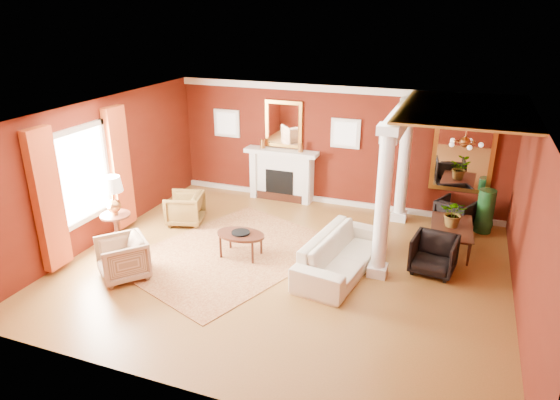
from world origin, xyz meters
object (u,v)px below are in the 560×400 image
at_px(coffee_table, 241,236).
at_px(armchair_stripe, 122,256).
at_px(dining_table, 453,231).
at_px(sofa, 342,248).
at_px(armchair_leopard, 185,207).
at_px(side_table, 113,200).

bearing_deg(coffee_table, armchair_stripe, -137.86).
bearing_deg(dining_table, coffee_table, 111.78).
height_order(sofa, dining_table, sofa).
height_order(armchair_leopard, armchair_stripe, armchair_stripe).
bearing_deg(armchair_stripe, armchair_leopard, 135.08).
xyz_separation_m(sofa, coffee_table, (-1.98, -0.13, -0.03)).
distance_m(sofa, armchair_leopard, 3.93).
bearing_deg(side_table, sofa, 7.46).
xyz_separation_m(armchair_leopard, coffee_table, (1.85, -1.01, 0.05)).
xyz_separation_m(armchair_stripe, dining_table, (5.49, 3.27, -0.02)).
bearing_deg(armchair_stripe, dining_table, 71.20).
distance_m(armchair_leopard, dining_table, 5.75).
height_order(armchair_stripe, dining_table, armchair_stripe).
bearing_deg(side_table, armchair_stripe, -48.43).
relative_size(side_table, dining_table, 1.05).
xyz_separation_m(sofa, armchair_stripe, (-3.63, -1.62, -0.05)).
distance_m(sofa, armchair_stripe, 3.97).
relative_size(sofa, dining_table, 1.69).
height_order(sofa, side_table, side_table).
distance_m(armchair_stripe, side_table, 1.49).
height_order(armchair_leopard, coffee_table, armchair_leopard).
bearing_deg(armchair_stripe, sofa, 64.52).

